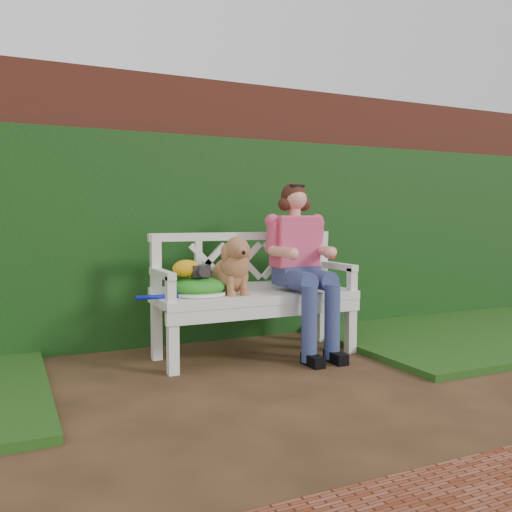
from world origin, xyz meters
name	(u,v)px	position (x,y,z in m)	size (l,w,h in m)	color
ground	(271,404)	(0.00, 0.00, 0.00)	(60.00, 60.00, 0.00)	#312113
brick_wall	(173,210)	(0.00, 1.90, 1.10)	(10.00, 0.30, 2.20)	brown
ivy_hedge	(180,240)	(0.00, 1.68, 0.85)	(10.00, 0.18, 1.70)	#195115
grass_right	(467,331)	(2.40, 0.90, 0.03)	(2.60, 2.00, 0.05)	#193811
garden_bench	(256,324)	(0.37, 0.98, 0.24)	(1.58, 0.60, 0.48)	white
seated_woman	(297,273)	(0.71, 0.96, 0.61)	(0.52, 0.69, 1.23)	#E74750
dog	(232,265)	(0.18, 0.99, 0.69)	(0.28, 0.38, 0.42)	#BB852A
tennis_racket	(197,294)	(-0.10, 0.96, 0.50)	(0.67, 0.28, 0.03)	silver
green_bag	(199,286)	(-0.07, 1.00, 0.55)	(0.40, 0.31, 0.14)	#169628
camera_item	(200,271)	(-0.08, 0.97, 0.66)	(0.13, 0.10, 0.09)	#282425
baseball_glove	(186,268)	(-0.17, 1.00, 0.68)	(0.20, 0.14, 0.12)	orange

